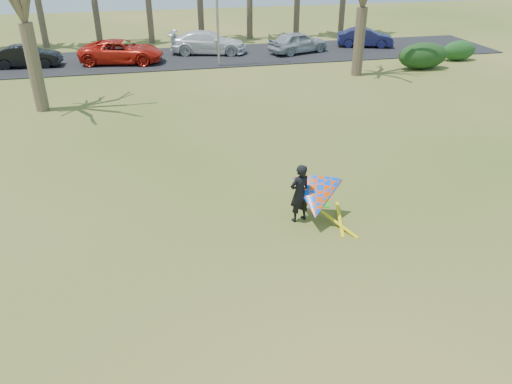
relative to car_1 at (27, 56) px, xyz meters
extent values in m
plane|color=#2C5412|center=(10.18, -24.44, -0.75)|extent=(100.00, 100.00, 0.00)
cube|color=black|center=(10.18, 0.56, -0.72)|extent=(46.00, 7.00, 0.06)
cylinder|color=brown|center=(2.18, -9.44, 1.35)|extent=(0.64, 0.64, 4.20)
cylinder|color=#4C3C2D|center=(20.18, -6.44, 1.25)|extent=(0.64, 0.64, 3.99)
cylinder|color=gray|center=(12.18, -2.44, 3.25)|extent=(0.16, 0.16, 8.00)
ellipsoid|color=black|center=(24.90, -5.93, 0.09)|extent=(3.35, 1.52, 1.68)
ellipsoid|color=#163D17|center=(28.55, -4.30, -0.07)|extent=(2.42, 1.14, 1.34)
imported|color=black|center=(0.00, 0.00, 0.00)|extent=(4.25, 1.70, 1.37)
imported|color=red|center=(5.97, -0.24, 0.07)|extent=(5.81, 3.42, 1.52)
imported|color=silver|center=(12.02, 1.41, 0.10)|extent=(5.77, 3.38, 1.57)
imported|color=#A1A8AF|center=(18.41, 0.24, 0.07)|extent=(4.77, 3.11, 1.51)
imported|color=#171845|center=(24.03, 1.16, 0.00)|extent=(4.42, 2.71, 1.37)
imported|color=black|center=(11.52, -22.50, 0.19)|extent=(0.79, 0.63, 1.87)
cone|color=blue|center=(11.97, -22.75, 0.10)|extent=(2.13, 2.39, 2.02)
cube|color=#0CBF19|center=(12.09, -22.83, 0.05)|extent=(0.62, 0.60, 0.24)
cube|color=yellow|center=(12.52, -23.10, -0.73)|extent=(0.85, 1.66, 0.28)
cube|color=yellow|center=(12.72, -22.90, -0.73)|extent=(0.56, 1.76, 0.22)
camera|label=1|loc=(7.31, -35.19, 7.21)|focal=35.00mm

